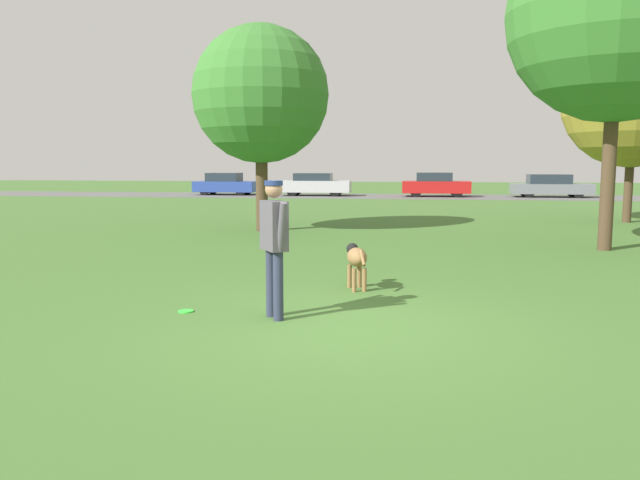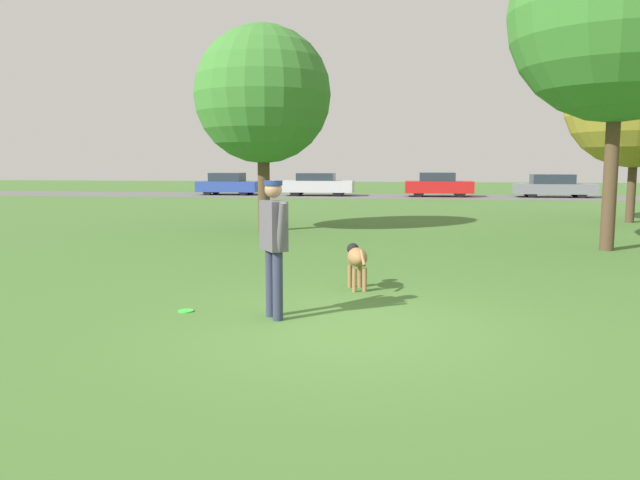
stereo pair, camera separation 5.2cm
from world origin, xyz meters
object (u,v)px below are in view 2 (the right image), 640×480
at_px(parked_car_red, 438,185).
at_px(parked_car_grey, 554,186).
at_px(parked_car_silver, 318,184).
at_px(parked_car_blue, 229,184).
at_px(person, 274,237).
at_px(tree_far_right, 637,98).
at_px(dog, 357,259).
at_px(tree_mid_center, 263,95).
at_px(tree_near_right, 620,12).
at_px(frisbee, 186,311).

distance_m(parked_car_red, parked_car_grey, 6.63).
distance_m(parked_car_silver, parked_car_grey, 13.87).
bearing_deg(parked_car_blue, person, -70.45).
bearing_deg(parked_car_red, tree_far_right, -70.10).
xyz_separation_m(parked_car_blue, parked_car_grey, (19.59, 0.03, -0.01)).
bearing_deg(person, parked_car_blue, 162.28).
relative_size(dog, parked_car_grey, 0.21).
distance_m(tree_mid_center, parked_car_silver, 20.16).
height_order(dog, parked_car_grey, parked_car_grey).
bearing_deg(parked_car_grey, tree_near_right, -98.18).
bearing_deg(parked_car_blue, frisbee, -72.54).
xyz_separation_m(tree_mid_center, parked_car_silver, (-1.50, 19.84, -3.23)).
bearing_deg(tree_far_right, frisbee, -125.30).
bearing_deg(tree_mid_center, parked_car_blue, 109.69).
height_order(frisbee, tree_mid_center, tree_mid_center).
bearing_deg(frisbee, tree_mid_center, 97.73).
relative_size(tree_near_right, tree_far_right, 1.20).
bearing_deg(parked_car_grey, parked_car_blue, -179.13).
bearing_deg(dog, parked_car_grey, -34.72).
xyz_separation_m(frisbee, parked_car_silver, (-2.85, 29.81, 0.68)).
bearing_deg(person, parked_car_silver, 152.12).
height_order(tree_near_right, parked_car_blue, tree_near_right).
bearing_deg(parked_car_grey, tree_far_right, -92.28).
height_order(tree_far_right, parked_car_silver, tree_far_right).
bearing_deg(parked_car_silver, frisbee, -85.24).
relative_size(tree_near_right, tree_mid_center, 1.30).
bearing_deg(tree_far_right, parked_car_blue, 139.86).
relative_size(dog, frisbee, 4.60).
xyz_separation_m(tree_far_right, parked_car_grey, (0.85, 15.84, -3.46)).
xyz_separation_m(person, dog, (0.87, 2.03, -0.57)).
distance_m(dog, frisbee, 2.86).
height_order(dog, tree_far_right, tree_far_right).
distance_m(tree_near_right, parked_car_grey, 23.80).
height_order(parked_car_blue, parked_car_red, parked_car_red).
bearing_deg(parked_car_red, frisbee, -98.85).
height_order(dog, tree_near_right, tree_near_right).
height_order(person, tree_far_right, tree_far_right).
bearing_deg(dog, frisbee, 113.86).
distance_m(person, parked_car_silver, 30.26).
bearing_deg(frisbee, tree_far_right, 54.70).
bearing_deg(person, parked_car_red, 138.36).
xyz_separation_m(dog, frisbee, (-2.13, -1.86, -0.48)).
xyz_separation_m(tree_far_right, parked_car_red, (-5.77, 15.53, -3.41)).
relative_size(tree_mid_center, parked_car_blue, 1.51).
xyz_separation_m(dog, tree_near_right, (5.25, 5.27, 4.77)).
relative_size(frisbee, parked_car_red, 0.05).
distance_m(frisbee, parked_car_blue, 31.37).
relative_size(parked_car_blue, parked_car_red, 0.98).
distance_m(tree_mid_center, parked_car_grey, 23.93).
bearing_deg(parked_car_blue, tree_near_right, -53.71).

